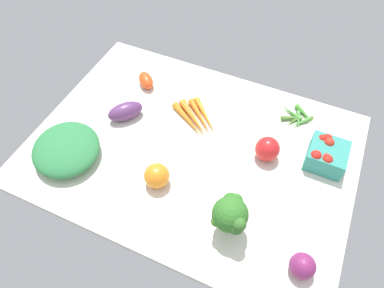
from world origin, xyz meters
TOP-DOWN VIEW (x-y plane):
  - tablecloth at (0.00, 0.00)cm, footprint 104.00×76.00cm
  - heirloom_tomato_orange at (-4.13, -16.43)cm, footprint 7.73×7.73cm
  - bell_pepper_red at (23.09, 6.53)cm, footprint 10.41×10.41cm
  - broccoli_head at (20.87, -21.58)cm, footprint 9.88×10.64cm
  - red_onion_near_basket at (41.97, -24.74)cm, footprint 6.81×6.81cm
  - roma_tomato at (-27.95, 19.82)cm, footprint 9.51×9.20cm
  - eggplant at (-26.53, 2.67)cm, footprint 12.72×13.40cm
  - carrot_bunch at (-3.57, 11.47)cm, footprint 19.64×17.05cm
  - leafy_greens_clump at (-35.13, -19.24)cm, footprint 30.28×30.44cm
  - okra_pile at (28.63, 26.60)cm, footprint 13.58×11.32cm
  - berry_basket at (40.45, 12.05)cm, footprint 11.51×11.51cm

SIDE VIEW (x-z plane):
  - tablecloth at x=0.00cm, z-range 0.00..2.00cm
  - okra_pile at x=28.63cm, z-range 1.89..3.85cm
  - carrot_bunch at x=-3.57cm, z-range 1.82..4.66cm
  - roma_tomato at x=-27.95cm, z-range 2.00..6.90cm
  - eggplant at x=-26.53cm, z-range 2.00..8.12cm
  - red_onion_near_basket at x=41.97cm, z-range 2.00..8.81cm
  - leafy_greens_clump at x=-35.13cm, z-range 2.00..8.89cm
  - heirloom_tomato_orange at x=-4.13cm, z-range 2.00..9.73cm
  - berry_basket at x=40.45cm, z-range 1.78..10.14cm
  - bell_pepper_red at x=23.09cm, z-range 2.00..10.27cm
  - broccoli_head at x=20.87cm, z-range 4.00..17.89cm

